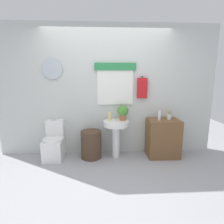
{
  "coord_description": "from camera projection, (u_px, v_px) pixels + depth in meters",
  "views": [
    {
      "loc": [
        -0.1,
        -2.56,
        1.61
      ],
      "look_at": [
        0.08,
        0.8,
        0.93
      ],
      "focal_mm": 29.21,
      "sensor_mm": 36.0,
      "label": 1
    }
  ],
  "objects": [
    {
      "name": "ground_plane",
      "position": [
        110.0,
        181.0,
        2.83
      ],
      "size": [
        8.0,
        8.0,
        0.0
      ],
      "primitive_type": "plane",
      "color": "#A3A3A8"
    },
    {
      "name": "back_wall",
      "position": [
        107.0,
        91.0,
        3.7
      ],
      "size": [
        4.4,
        0.18,
        2.6
      ],
      "color": "silver",
      "rests_on": "ground_plane"
    },
    {
      "name": "toilet",
      "position": [
        54.0,
        144.0,
        3.58
      ],
      "size": [
        0.38,
        0.51,
        0.76
      ],
      "color": "white",
      "rests_on": "ground_plane"
    },
    {
      "name": "laundry_hamper",
      "position": [
        91.0,
        144.0,
        3.59
      ],
      "size": [
        0.4,
        0.4,
        0.55
      ],
      "primitive_type": "cylinder",
      "color": "#4C3828",
      "rests_on": "ground_plane"
    },
    {
      "name": "pedestal_sink",
      "position": [
        116.0,
        130.0,
        3.56
      ],
      "size": [
        0.49,
        0.49,
        0.74
      ],
      "color": "white",
      "rests_on": "ground_plane"
    },
    {
      "name": "faucet",
      "position": [
        115.0,
        117.0,
        3.63
      ],
      "size": [
        0.03,
        0.03,
        0.1
      ],
      "primitive_type": "cylinder",
      "color": "silver",
      "rests_on": "pedestal_sink"
    },
    {
      "name": "wooden_cabinet",
      "position": [
        163.0,
        138.0,
        3.65
      ],
      "size": [
        0.62,
        0.44,
        0.76
      ],
      "primitive_type": "cube",
      "color": "brown",
      "rests_on": "ground_plane"
    },
    {
      "name": "soap_bottle",
      "position": [
        110.0,
        116.0,
        3.55
      ],
      "size": [
        0.05,
        0.05,
        0.16
      ],
      "primitive_type": "cylinder",
      "color": "#DBD166",
      "rests_on": "pedestal_sink"
    },
    {
      "name": "potted_plant",
      "position": [
        123.0,
        112.0,
        3.56
      ],
      "size": [
        0.22,
        0.22,
        0.3
      ],
      "color": "#AD5B38",
      "rests_on": "pedestal_sink"
    },
    {
      "name": "lotion_bottle",
      "position": [
        159.0,
        115.0,
        3.51
      ],
      "size": [
        0.05,
        0.05,
        0.19
      ],
      "primitive_type": "cylinder",
      "color": "white",
      "rests_on": "wooden_cabinet"
    },
    {
      "name": "toothbrush_cup",
      "position": [
        169.0,
        117.0,
        3.59
      ],
      "size": [
        0.08,
        0.08,
        0.19
      ],
      "color": "silver",
      "rests_on": "wooden_cabinet"
    }
  ]
}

